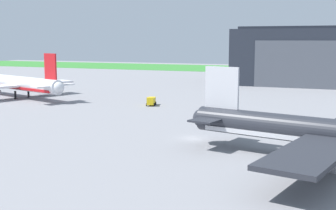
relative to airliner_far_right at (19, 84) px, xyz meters
name	(u,v)px	position (x,y,z in m)	size (l,w,h in m)	color
ground_plane	(193,139)	(61.70, -31.79, -3.94)	(440.00, 440.00, 0.00)	gray
grass_field_strip	(300,70)	(61.70, 145.00, -3.90)	(440.00, 56.00, 0.08)	#378534
airliner_far_right	(19,84)	(0.00, 0.00, 0.00)	(37.90, 32.06, 12.59)	silver
fuel_bowser	(151,101)	(40.19, 0.01, -2.80)	(2.92, 4.57, 2.18)	yellow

